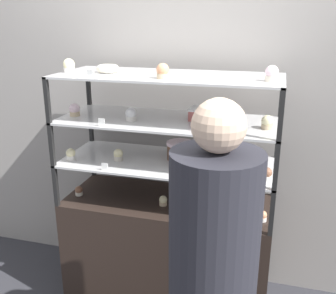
% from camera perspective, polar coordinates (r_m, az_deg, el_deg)
% --- Properties ---
extents(back_wall, '(8.00, 0.05, 2.60)m').
position_cam_1_polar(back_wall, '(2.62, 2.40, 7.13)').
color(back_wall, gray).
rests_on(back_wall, ground_plane).
extents(display_base, '(1.26, 0.52, 0.74)m').
position_cam_1_polar(display_base, '(2.62, 0.00, -15.03)').
color(display_base, black).
rests_on(display_base, ground_plane).
extents(display_riser_lower, '(1.26, 0.52, 0.26)m').
position_cam_1_polar(display_riser_lower, '(2.34, 0.00, -2.42)').
color(display_riser_lower, black).
rests_on(display_riser_lower, display_base).
extents(display_riser_middle, '(1.26, 0.52, 0.26)m').
position_cam_1_polar(display_riser_middle, '(2.26, 0.00, 3.64)').
color(display_riser_middle, black).
rests_on(display_riser_middle, display_riser_lower).
extents(display_riser_upper, '(1.26, 0.52, 0.26)m').
position_cam_1_polar(display_riser_upper, '(2.21, 0.00, 10.06)').
color(display_riser_upper, black).
rests_on(display_riser_upper, display_riser_middle).
extents(layer_cake_centerpiece, '(0.17, 0.17, 0.11)m').
position_cam_1_polar(layer_cake_centerpiece, '(2.35, 1.80, -0.52)').
color(layer_cake_centerpiece, brown).
rests_on(layer_cake_centerpiece, display_riser_lower).
extents(sheet_cake_frosted, '(0.25, 0.15, 0.07)m').
position_cam_1_polar(sheet_cake_frosted, '(2.25, 6.36, 4.75)').
color(sheet_cake_frosted, '#C66660').
rests_on(sheet_cake_frosted, display_riser_middle).
extents(cupcake_0, '(0.05, 0.05, 0.06)m').
position_cam_1_polar(cupcake_0, '(2.55, -12.81, -6.23)').
color(cupcake_0, beige).
rests_on(cupcake_0, display_base).
extents(cupcake_1, '(0.05, 0.05, 0.06)m').
position_cam_1_polar(cupcake_1, '(2.36, -0.71, -7.80)').
color(cupcake_1, '#CCB28C').
rests_on(cupcake_1, display_base).
extents(cupcake_2, '(0.05, 0.05, 0.06)m').
position_cam_1_polar(cupcake_2, '(2.25, 13.55, -9.72)').
color(cupcake_2, white).
rests_on(cupcake_2, display_base).
extents(price_tag_0, '(0.04, 0.00, 0.04)m').
position_cam_1_polar(price_tag_0, '(2.18, 3.05, -10.44)').
color(price_tag_0, white).
rests_on(price_tag_0, display_base).
extents(cupcake_3, '(0.06, 0.06, 0.07)m').
position_cam_1_polar(cupcake_3, '(2.41, -13.93, -1.05)').
color(cupcake_3, white).
rests_on(cupcake_3, display_riser_lower).
extents(cupcake_4, '(0.06, 0.06, 0.07)m').
position_cam_1_polar(cupcake_4, '(2.35, -7.23, -1.15)').
color(cupcake_4, beige).
rests_on(cupcake_4, display_riser_lower).
extents(cupcake_5, '(0.06, 0.06, 0.07)m').
position_cam_1_polar(cupcake_5, '(2.16, 6.62, -2.96)').
color(cupcake_5, white).
rests_on(cupcake_5, display_riser_lower).
extents(cupcake_6, '(0.06, 0.06, 0.07)m').
position_cam_1_polar(cupcake_6, '(2.12, 14.12, -3.86)').
color(cupcake_6, white).
rests_on(cupcake_6, display_riser_lower).
extents(price_tag_1, '(0.04, 0.00, 0.04)m').
position_cam_1_polar(price_tag_1, '(2.21, -9.18, -2.87)').
color(price_tag_1, white).
rests_on(price_tag_1, display_riser_lower).
extents(cupcake_7, '(0.06, 0.06, 0.07)m').
position_cam_1_polar(cupcake_7, '(2.40, -13.41, 5.25)').
color(cupcake_7, '#CCB28C').
rests_on(cupcake_7, display_riser_middle).
extents(cupcake_8, '(0.06, 0.06, 0.07)m').
position_cam_1_polar(cupcake_8, '(2.23, -5.40, 4.70)').
color(cupcake_8, white).
rests_on(cupcake_8, display_riser_middle).
extents(cupcake_9, '(0.06, 0.06, 0.07)m').
position_cam_1_polar(cupcake_9, '(2.12, 14.21, 3.46)').
color(cupcake_9, '#CCB28C').
rests_on(cupcake_9, display_riser_middle).
extents(price_tag_2, '(0.04, 0.00, 0.04)m').
position_cam_1_polar(price_tag_2, '(2.13, -9.62, 3.53)').
color(price_tag_2, white).
rests_on(price_tag_2, display_riser_middle).
extents(cupcake_10, '(0.07, 0.07, 0.08)m').
position_cam_1_polar(cupcake_10, '(2.36, -14.18, 11.33)').
color(cupcake_10, white).
rests_on(cupcake_10, display_riser_upper).
extents(cupcake_11, '(0.07, 0.07, 0.08)m').
position_cam_1_polar(cupcake_11, '(2.06, -0.78, 10.93)').
color(cupcake_11, '#CCB28C').
rests_on(cupcake_11, display_riser_upper).
extents(cupcake_12, '(0.07, 0.07, 0.08)m').
position_cam_1_polar(cupcake_12, '(2.04, 14.83, 10.24)').
color(cupcake_12, beige).
rests_on(cupcake_12, display_riser_upper).
extents(price_tag_3, '(0.04, 0.00, 0.04)m').
position_cam_1_polar(price_tag_3, '(2.11, -11.25, 10.32)').
color(price_tag_3, white).
rests_on(price_tag_3, display_riser_upper).
extents(donut_glazed, '(0.13, 0.13, 0.04)m').
position_cam_1_polar(donut_glazed, '(2.33, -8.72, 11.20)').
color(donut_glazed, '#EFE5CC').
rests_on(donut_glazed, display_riser_upper).
extents(customer_figure, '(0.36, 0.36, 1.54)m').
position_cam_1_polar(customer_figure, '(1.69, 6.50, -17.55)').
color(customer_figure, black).
rests_on(customer_figure, ground_plane).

